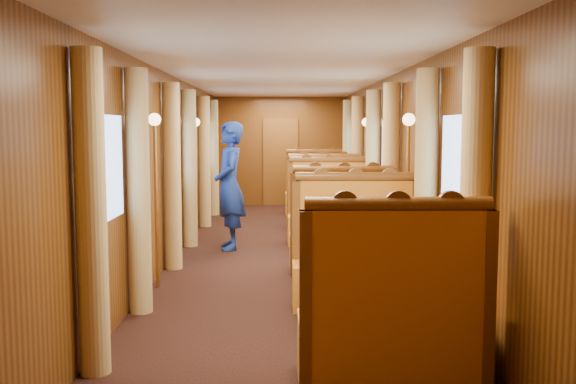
{
  "coord_description": "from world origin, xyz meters",
  "views": [
    {
      "loc": [
        -0.03,
        -8.84,
        1.79
      ],
      "look_at": [
        0.07,
        -1.48,
        1.05
      ],
      "focal_mm": 40.0,
      "sensor_mm": 36.0,
      "label": 1
    }
  ],
  "objects_px": {
    "teapot_right": "(373,246)",
    "rose_vase_far": "(318,172)",
    "banquette_mid_fwd": "(342,238)",
    "tea_tray": "(358,251)",
    "table_far": "(319,201)",
    "steward": "(230,186)",
    "banquette_near_aft": "(357,264)",
    "table_mid": "(335,229)",
    "banquette_mid_aft": "(330,216)",
    "banquette_far_fwd": "(323,205)",
    "passenger": "(331,197)",
    "banquette_near_fwd": "(392,325)",
    "fruit_plate": "(414,252)",
    "banquette_far_aft": "(316,193)",
    "table_near": "(371,294)",
    "teapot_left": "(355,246)",
    "teapot_back": "(358,242)",
    "rose_vase_mid": "(338,190)"
  },
  "relations": [
    {
      "from": "teapot_back",
      "to": "rose_vase_far",
      "type": "bearing_deg",
      "value": 65.01
    },
    {
      "from": "banquette_mid_fwd",
      "to": "tea_tray",
      "type": "height_order",
      "value": "banquette_mid_fwd"
    },
    {
      "from": "table_far",
      "to": "banquette_far_aft",
      "type": "xyz_separation_m",
      "value": [
        0.0,
        1.01,
        0.05
      ]
    },
    {
      "from": "table_near",
      "to": "banquette_mid_fwd",
      "type": "bearing_deg",
      "value": 90.0
    },
    {
      "from": "table_near",
      "to": "banquette_far_fwd",
      "type": "height_order",
      "value": "banquette_far_fwd"
    },
    {
      "from": "fruit_plate",
      "to": "banquette_mid_aft",
      "type": "bearing_deg",
      "value": 94.11
    },
    {
      "from": "banquette_far_fwd",
      "to": "tea_tray",
      "type": "bearing_deg",
      "value": -91.16
    },
    {
      "from": "banquette_mid_fwd",
      "to": "tea_tray",
      "type": "distance_m",
      "value": 2.53
    },
    {
      "from": "banquette_near_aft",
      "to": "rose_vase_mid",
      "type": "bearing_deg",
      "value": 89.1
    },
    {
      "from": "tea_tray",
      "to": "rose_vase_mid",
      "type": "distance_m",
      "value": 3.54
    },
    {
      "from": "banquette_far_fwd",
      "to": "banquette_far_aft",
      "type": "relative_size",
      "value": 1.0
    },
    {
      "from": "rose_vase_mid",
      "to": "passenger",
      "type": "height_order",
      "value": "passenger"
    },
    {
      "from": "table_near",
      "to": "banquette_mid_aft",
      "type": "bearing_deg",
      "value": 90.0
    },
    {
      "from": "banquette_mid_fwd",
      "to": "steward",
      "type": "bearing_deg",
      "value": 134.17
    },
    {
      "from": "teapot_left",
      "to": "passenger",
      "type": "relative_size",
      "value": 0.22
    },
    {
      "from": "table_near",
      "to": "table_far",
      "type": "height_order",
      "value": "same"
    },
    {
      "from": "table_mid",
      "to": "banquette_far_fwd",
      "type": "distance_m",
      "value": 2.49
    },
    {
      "from": "banquette_near_aft",
      "to": "table_mid",
      "type": "height_order",
      "value": "banquette_near_aft"
    },
    {
      "from": "table_mid",
      "to": "banquette_near_aft",
      "type": "bearing_deg",
      "value": -90.0
    },
    {
      "from": "banquette_far_fwd",
      "to": "passenger",
      "type": "distance_m",
      "value": 1.74
    },
    {
      "from": "table_far",
      "to": "steward",
      "type": "xyz_separation_m",
      "value": [
        -1.51,
        -2.96,
        0.56
      ]
    },
    {
      "from": "banquette_mid_aft",
      "to": "table_far",
      "type": "height_order",
      "value": "banquette_mid_aft"
    },
    {
      "from": "teapot_right",
      "to": "rose_vase_far",
      "type": "xyz_separation_m",
      "value": [
        -0.01,
        7.13,
        0.11
      ]
    },
    {
      "from": "passenger",
      "to": "rose_vase_far",
      "type": "bearing_deg",
      "value": 90.43
    },
    {
      "from": "tea_tray",
      "to": "steward",
      "type": "relative_size",
      "value": 0.18
    },
    {
      "from": "banquette_near_fwd",
      "to": "steward",
      "type": "xyz_separation_m",
      "value": [
        -1.51,
        5.06,
        0.52
      ]
    },
    {
      "from": "fruit_plate",
      "to": "steward",
      "type": "distance_m",
      "value": 4.57
    },
    {
      "from": "teapot_back",
      "to": "banquette_near_aft",
      "type": "bearing_deg",
      "value": 59.36
    },
    {
      "from": "table_mid",
      "to": "banquette_mid_aft",
      "type": "bearing_deg",
      "value": 90.0
    },
    {
      "from": "table_far",
      "to": "teapot_back",
      "type": "distance_m",
      "value": 6.92
    },
    {
      "from": "fruit_plate",
      "to": "tea_tray",
      "type": "bearing_deg",
      "value": 165.77
    },
    {
      "from": "rose_vase_mid",
      "to": "passenger",
      "type": "xyz_separation_m",
      "value": [
        -0.04,
        0.77,
        -0.19
      ]
    },
    {
      "from": "banquette_near_aft",
      "to": "tea_tray",
      "type": "height_order",
      "value": "banquette_near_aft"
    },
    {
      "from": "table_near",
      "to": "banquette_mid_aft",
      "type": "height_order",
      "value": "banquette_mid_aft"
    },
    {
      "from": "banquette_mid_fwd",
      "to": "tea_tray",
      "type": "relative_size",
      "value": 3.94
    },
    {
      "from": "tea_tray",
      "to": "teapot_right",
      "type": "distance_m",
      "value": 0.15
    },
    {
      "from": "banquette_near_aft",
      "to": "teapot_right",
      "type": "height_order",
      "value": "banquette_near_aft"
    },
    {
      "from": "banquette_far_fwd",
      "to": "rose_vase_far",
      "type": "xyz_separation_m",
      "value": [
        -0.02,
        1.04,
        0.5
      ]
    },
    {
      "from": "steward",
      "to": "teapot_left",
      "type": "bearing_deg",
      "value": 8.32
    },
    {
      "from": "table_near",
      "to": "fruit_plate",
      "type": "distance_m",
      "value": 0.53
    },
    {
      "from": "banquette_mid_aft",
      "to": "tea_tray",
      "type": "xyz_separation_m",
      "value": [
        -0.12,
        -4.54,
        0.33
      ]
    },
    {
      "from": "banquette_mid_fwd",
      "to": "rose_vase_far",
      "type": "bearing_deg",
      "value": 90.26
    },
    {
      "from": "banquette_mid_aft",
      "to": "rose_vase_far",
      "type": "relative_size",
      "value": 3.72
    },
    {
      "from": "banquette_mid_fwd",
      "to": "banquette_mid_aft",
      "type": "height_order",
      "value": "same"
    },
    {
      "from": "table_mid",
      "to": "rose_vase_far",
      "type": "bearing_deg",
      "value": 90.33
    },
    {
      "from": "banquette_near_aft",
      "to": "table_far",
      "type": "height_order",
      "value": "banquette_near_aft"
    },
    {
      "from": "banquette_mid_aft",
      "to": "fruit_plate",
      "type": "distance_m",
      "value": 4.68
    },
    {
      "from": "table_mid",
      "to": "teapot_right",
      "type": "relative_size",
      "value": 6.73
    },
    {
      "from": "table_far",
      "to": "teapot_right",
      "type": "xyz_separation_m",
      "value": [
        -0.01,
        -7.11,
        0.44
      ]
    },
    {
      "from": "tea_tray",
      "to": "rose_vase_far",
      "type": "xyz_separation_m",
      "value": [
        0.1,
        7.05,
        0.17
      ]
    }
  ]
}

